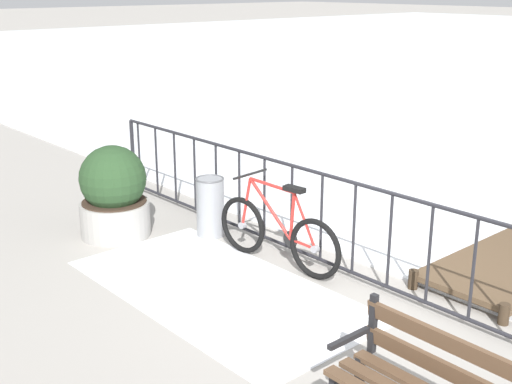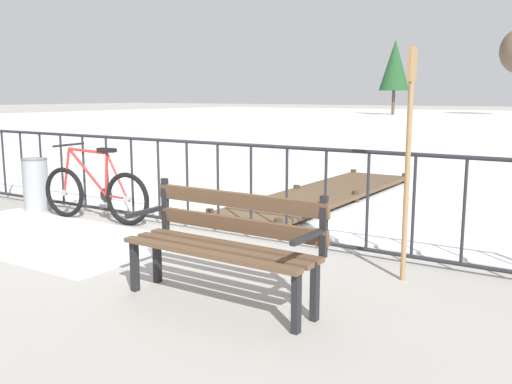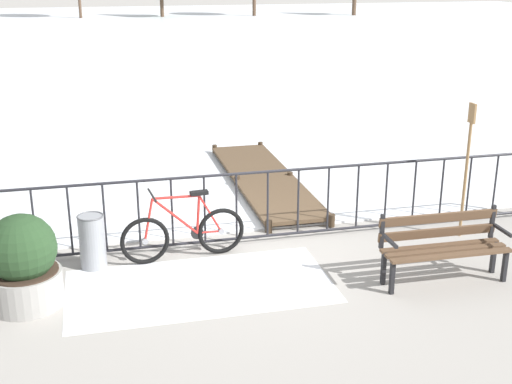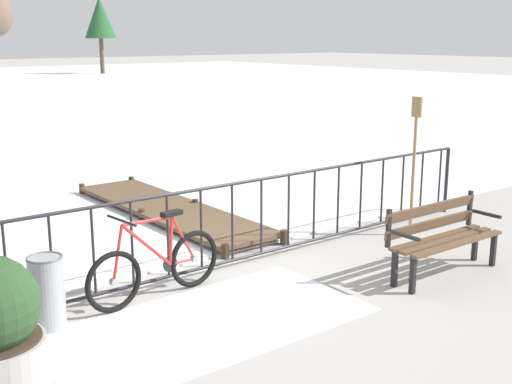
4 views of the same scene
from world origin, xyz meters
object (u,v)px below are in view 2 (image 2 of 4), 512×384
Objects in this scene: bicycle_near_railing at (95,193)px; oar_upright at (408,150)px; park_bench at (226,237)px; trash_bin at (36,184)px.

oar_upright reaches higher than bicycle_near_railing.
park_bench is at bearing -24.64° from bicycle_near_railing.
bicycle_near_railing is 0.86× the size of oar_upright.
oar_upright is (5.26, -0.17, 0.76)m from trash_bin.
oar_upright is at bearing -1.88° from trash_bin.
park_bench is (3.07, -1.41, 0.14)m from bicycle_near_railing.
bicycle_near_railing is at bearing 155.36° from park_bench.
bicycle_near_railing reaches higher than trash_bin.
oar_upright reaches higher than trash_bin.
oar_upright is (1.00, 1.24, 0.63)m from park_bench.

